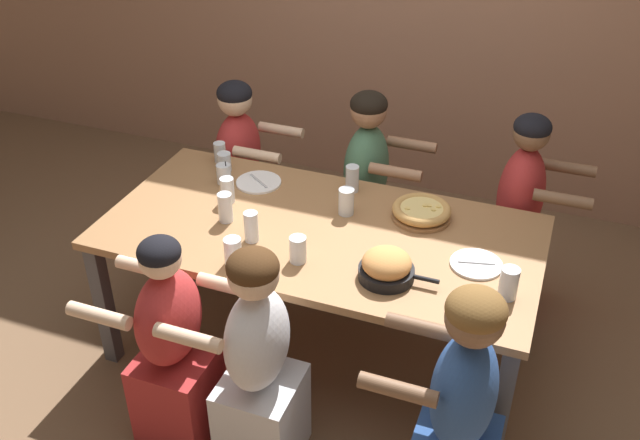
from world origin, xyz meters
TOP-DOWN VIEW (x-y plane):
  - ground_plane at (0.00, 0.00)m, footprint 18.00×18.00m
  - dining_table at (0.00, 0.00)m, footprint 2.06×1.02m
  - pizza_board_main at (0.42, 0.27)m, footprint 0.29×0.29m
  - skillet_bowl at (0.40, -0.25)m, footprint 0.35×0.24m
  - empty_plate_a at (0.74, -0.03)m, footprint 0.23×0.23m
  - empty_plate_b at (-0.45, 0.29)m, footprint 0.24×0.24m
  - cocktail_glass_blue at (-0.63, 0.24)m, footprint 0.08×0.08m
  - drinking_glass_a at (-0.75, 0.44)m, footprint 0.07×0.07m
  - drinking_glass_b at (0.90, -0.20)m, footprint 0.08×0.08m
  - drinking_glass_c at (-0.68, 0.35)m, footprint 0.07×0.07m
  - drinking_glass_d at (0.07, 0.17)m, footprint 0.08×0.08m
  - drinking_glass_e at (-0.26, -0.20)m, footprint 0.07×0.07m
  - drinking_glass_f at (-0.45, -0.09)m, footprint 0.07×0.07m
  - drinking_glass_g at (0.03, 0.39)m, footprint 0.07×0.07m
  - drinking_glass_h at (-0.26, -0.39)m, footprint 0.08×0.08m
  - drinking_glass_i at (-0.52, 0.07)m, footprint 0.07×0.07m
  - drinking_glass_j at (0.00, -0.27)m, footprint 0.08×0.08m
  - diner_far_left at (-0.79, 0.73)m, footprint 0.51×0.40m
  - diner_far_right at (0.85, 0.73)m, footprint 0.51×0.40m
  - diner_near_center at (0.01, -0.73)m, footprint 0.51×0.40m
  - diner_far_center at (0.01, 0.73)m, footprint 0.51×0.40m
  - diner_near_midleft at (-0.40, -0.73)m, footprint 0.51×0.40m
  - diner_near_right at (0.83, -0.73)m, footprint 0.51×0.40m

SIDE VIEW (x-z plane):
  - ground_plane at x=0.00m, z-range 0.00..0.00m
  - diner_near_midleft at x=-0.40m, z-range -0.05..1.01m
  - diner_far_left at x=-0.79m, z-range -0.04..1.06m
  - diner_near_center at x=0.01m, z-range -0.04..1.06m
  - diner_far_right at x=0.85m, z-range -0.05..1.11m
  - diner_far_center at x=0.01m, z-range -0.04..1.11m
  - diner_near_right at x=0.83m, z-range -0.04..1.11m
  - dining_table at x=0.00m, z-range 0.30..1.05m
  - empty_plate_b at x=-0.45m, z-range 0.74..0.76m
  - empty_plate_a at x=0.74m, z-range 0.74..0.76m
  - pizza_board_main at x=0.42m, z-range 0.75..0.82m
  - cocktail_glass_blue at x=-0.63m, z-range 0.73..0.86m
  - drinking_glass_c at x=-0.68m, z-range 0.74..0.85m
  - drinking_glass_a at x=-0.75m, z-range 0.74..0.85m
  - drinking_glass_j at x=0.00m, z-range 0.74..0.86m
  - drinking_glass_i at x=-0.52m, z-range 0.74..0.87m
  - skillet_bowl at x=0.40m, z-range 0.74..0.88m
  - drinking_glass_g at x=0.03m, z-range 0.74..0.88m
  - drinking_glass_b at x=0.90m, z-range 0.74..0.88m
  - drinking_glass_h at x=-0.26m, z-range 0.75..0.88m
  - drinking_glass_f at x=-0.45m, z-range 0.74..0.89m
  - drinking_glass_e at x=-0.26m, z-range 0.74..0.89m
  - drinking_glass_d at x=0.07m, z-range 0.75..0.88m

